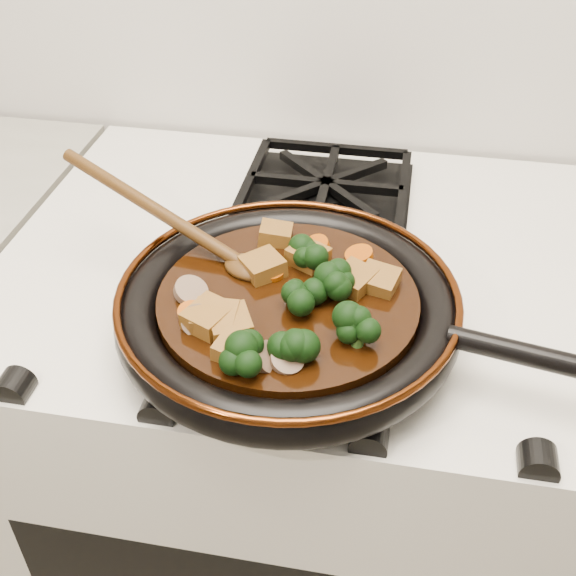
# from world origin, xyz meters

# --- Properties ---
(stove) EXTENTS (0.76, 0.60, 0.90)m
(stove) POSITION_xyz_m (0.00, 1.69, 0.45)
(stove) COLOR silver
(stove) RESTS_ON ground
(burner_grate_front) EXTENTS (0.23, 0.23, 0.03)m
(burner_grate_front) POSITION_xyz_m (0.00, 1.55, 0.91)
(burner_grate_front) COLOR black
(burner_grate_front) RESTS_ON stove
(burner_grate_back) EXTENTS (0.23, 0.23, 0.03)m
(burner_grate_back) POSITION_xyz_m (0.00, 1.83, 0.91)
(burner_grate_back) COLOR black
(burner_grate_back) RESTS_ON stove
(skillet) EXTENTS (0.48, 0.36, 0.05)m
(skillet) POSITION_xyz_m (0.00, 1.54, 0.94)
(skillet) COLOR black
(skillet) RESTS_ON burner_grate_front
(braising_sauce) EXTENTS (0.27, 0.27, 0.02)m
(braising_sauce) POSITION_xyz_m (0.00, 1.54, 0.95)
(braising_sauce) COLOR black
(braising_sauce) RESTS_ON skillet
(tofu_cube_0) EXTENTS (0.05, 0.05, 0.02)m
(tofu_cube_0) POSITION_xyz_m (0.01, 1.60, 0.97)
(tofu_cube_0) COLOR brown
(tofu_cube_0) RESTS_ON braising_sauce
(tofu_cube_1) EXTENTS (0.04, 0.04, 0.03)m
(tofu_cube_1) POSITION_xyz_m (-0.03, 1.63, 0.97)
(tofu_cube_1) COLOR brown
(tofu_cube_1) RESTS_ON braising_sauce
(tofu_cube_2) EXTENTS (0.05, 0.05, 0.03)m
(tofu_cube_2) POSITION_xyz_m (-0.04, 1.47, 0.97)
(tofu_cube_2) COLOR brown
(tofu_cube_2) RESTS_ON braising_sauce
(tofu_cube_3) EXTENTS (0.05, 0.05, 0.03)m
(tofu_cube_3) POSITION_xyz_m (0.07, 1.56, 0.97)
(tofu_cube_3) COLOR brown
(tofu_cube_3) RESTS_ON braising_sauce
(tofu_cube_4) EXTENTS (0.06, 0.06, 0.03)m
(tofu_cube_4) POSITION_xyz_m (-0.03, 1.57, 0.97)
(tofu_cube_4) COLOR brown
(tofu_cube_4) RESTS_ON braising_sauce
(tofu_cube_5) EXTENTS (0.05, 0.06, 0.03)m
(tofu_cube_5) POSITION_xyz_m (-0.07, 1.48, 0.97)
(tofu_cube_5) COLOR brown
(tofu_cube_5) RESTS_ON braising_sauce
(tofu_cube_6) EXTENTS (0.05, 0.05, 0.03)m
(tofu_cube_6) POSITION_xyz_m (0.09, 1.57, 0.97)
(tofu_cube_6) COLOR brown
(tofu_cube_6) RESTS_ON braising_sauce
(tofu_cube_7) EXTENTS (0.04, 0.04, 0.03)m
(tofu_cube_7) POSITION_xyz_m (-0.06, 1.48, 0.97)
(tofu_cube_7) COLOR brown
(tofu_cube_7) RESTS_ON braising_sauce
(tofu_cube_8) EXTENTS (0.04, 0.04, 0.02)m
(tofu_cube_8) POSITION_xyz_m (-0.03, 1.44, 0.97)
(tofu_cube_8) COLOR brown
(tofu_cube_8) RESTS_ON braising_sauce
(broccoli_floret_0) EXTENTS (0.07, 0.08, 0.06)m
(broccoli_floret_0) POSITION_xyz_m (0.01, 1.59, 0.97)
(broccoli_floret_0) COLOR black
(broccoli_floret_0) RESTS_ON braising_sauce
(broccoli_floret_1) EXTENTS (0.06, 0.06, 0.06)m
(broccoli_floret_1) POSITION_xyz_m (0.05, 1.55, 0.97)
(broccoli_floret_1) COLOR black
(broccoli_floret_1) RESTS_ON braising_sauce
(broccoli_floret_2) EXTENTS (0.07, 0.07, 0.07)m
(broccoli_floret_2) POSITION_xyz_m (0.02, 1.52, 0.97)
(broccoli_floret_2) COLOR black
(broccoli_floret_2) RESTS_ON braising_sauce
(broccoli_floret_3) EXTENTS (0.08, 0.08, 0.06)m
(broccoli_floret_3) POSITION_xyz_m (-0.02, 1.42, 0.97)
(broccoli_floret_3) COLOR black
(broccoli_floret_3) RESTS_ON braising_sauce
(broccoli_floret_4) EXTENTS (0.08, 0.09, 0.07)m
(broccoli_floret_4) POSITION_xyz_m (0.08, 1.48, 0.97)
(broccoli_floret_4) COLOR black
(broccoli_floret_4) RESTS_ON braising_sauce
(broccoli_floret_5) EXTENTS (0.08, 0.09, 0.06)m
(broccoli_floret_5) POSITION_xyz_m (0.02, 1.45, 0.97)
(broccoli_floret_5) COLOR black
(broccoli_floret_5) RESTS_ON braising_sauce
(carrot_coin_0) EXTENTS (0.03, 0.03, 0.02)m
(carrot_coin_0) POSITION_xyz_m (0.07, 1.61, 0.96)
(carrot_coin_0) COLOR #AC4404
(carrot_coin_0) RESTS_ON braising_sauce
(carrot_coin_1) EXTENTS (0.03, 0.03, 0.02)m
(carrot_coin_1) POSITION_xyz_m (0.02, 1.62, 0.96)
(carrot_coin_1) COLOR #AC4404
(carrot_coin_1) RESTS_ON braising_sauce
(carrot_coin_2) EXTENTS (0.03, 0.03, 0.02)m
(carrot_coin_2) POSITION_xyz_m (-0.05, 1.48, 0.96)
(carrot_coin_2) COLOR #AC4404
(carrot_coin_2) RESTS_ON braising_sauce
(carrot_coin_3) EXTENTS (0.03, 0.03, 0.01)m
(carrot_coin_3) POSITION_xyz_m (-0.02, 1.57, 0.96)
(carrot_coin_3) COLOR #AC4404
(carrot_coin_3) RESTS_ON braising_sauce
(carrot_coin_4) EXTENTS (0.03, 0.03, 0.01)m
(carrot_coin_4) POSITION_xyz_m (-0.09, 1.49, 0.96)
(carrot_coin_4) COLOR #AC4404
(carrot_coin_4) RESTS_ON braising_sauce
(mushroom_slice_0) EXTENTS (0.05, 0.05, 0.02)m
(mushroom_slice_0) POSITION_xyz_m (-0.10, 1.52, 0.97)
(mushroom_slice_0) COLOR brown
(mushroom_slice_0) RESTS_ON braising_sauce
(mushroom_slice_1) EXTENTS (0.04, 0.04, 0.03)m
(mushroom_slice_1) POSITION_xyz_m (-0.08, 1.47, 0.97)
(mushroom_slice_1) COLOR brown
(mushroom_slice_1) RESTS_ON braising_sauce
(mushroom_slice_2) EXTENTS (0.04, 0.04, 0.02)m
(mushroom_slice_2) POSITION_xyz_m (0.02, 1.44, 0.97)
(mushroom_slice_2) COLOR brown
(mushroom_slice_2) RESTS_ON braising_sauce
(mushroom_slice_3) EXTENTS (0.03, 0.04, 0.03)m
(mushroom_slice_3) POSITION_xyz_m (-0.00, 1.44, 0.97)
(mushroom_slice_3) COLOR brown
(mushroom_slice_3) RESTS_ON braising_sauce
(wooden_spoon) EXTENTS (0.16, 0.09, 0.26)m
(wooden_spoon) POSITION_xyz_m (-0.12, 1.60, 0.98)
(wooden_spoon) COLOR #462A0F
(wooden_spoon) RESTS_ON braising_sauce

